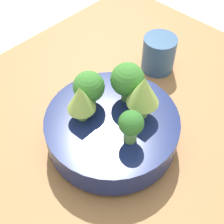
# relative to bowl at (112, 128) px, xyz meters

# --- Properties ---
(ground_plane) EXTENTS (6.00, 6.00, 0.00)m
(ground_plane) POSITION_rel_bowl_xyz_m (0.01, -0.03, -0.09)
(ground_plane) COLOR beige
(table) EXTENTS (1.07, 0.79, 0.05)m
(table) POSITION_rel_bowl_xyz_m (0.01, -0.03, -0.07)
(table) COLOR #9E7042
(table) RESTS_ON ground_plane
(bowl) EXTENTS (0.27, 0.27, 0.08)m
(bowl) POSITION_rel_bowl_xyz_m (0.00, 0.00, 0.00)
(bowl) COLOR navy
(bowl) RESTS_ON table
(broccoli_floret_back) EXTENTS (0.05, 0.05, 0.07)m
(broccoli_floret_back) POSITION_rel_bowl_xyz_m (0.01, 0.06, 0.08)
(broccoli_floret_back) COLOR #609347
(broccoli_floret_back) RESTS_ON bowl
(broccoli_floret_left) EXTENTS (0.07, 0.07, 0.09)m
(broccoli_floret_left) POSITION_rel_bowl_xyz_m (-0.06, -0.01, 0.09)
(broccoli_floret_left) COLOR #609347
(broccoli_floret_left) RESTS_ON bowl
(romanesco_piece_far) EXTENTS (0.06, 0.06, 0.10)m
(romanesco_piece_far) POSITION_rel_bowl_xyz_m (-0.05, 0.04, 0.10)
(romanesco_piece_far) COLOR #7AB256
(romanesco_piece_far) RESTS_ON bowl
(broccoli_floret_front) EXTENTS (0.06, 0.06, 0.08)m
(broccoli_floret_front) POSITION_rel_bowl_xyz_m (0.00, -0.06, 0.08)
(broccoli_floret_front) COLOR #6BA34C
(broccoli_floret_front) RESTS_ON bowl
(romanesco_piece_near) EXTENTS (0.06, 0.06, 0.08)m
(romanesco_piece_near) POSITION_rel_bowl_xyz_m (0.04, -0.05, 0.09)
(romanesco_piece_near) COLOR #609347
(romanesco_piece_near) RESTS_ON bowl
(cup) EXTENTS (0.08, 0.08, 0.09)m
(cup) POSITION_rel_bowl_xyz_m (-0.25, -0.08, 0.00)
(cup) COLOR #33567F
(cup) RESTS_ON table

